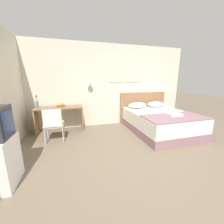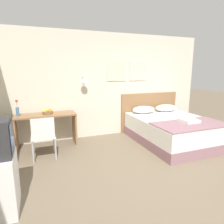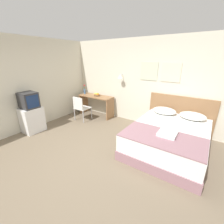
# 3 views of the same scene
# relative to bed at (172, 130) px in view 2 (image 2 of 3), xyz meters

# --- Properties ---
(ground_plane) EXTENTS (24.00, 24.00, 0.00)m
(ground_plane) POSITION_rel_bed_xyz_m (-1.37, -1.45, -0.29)
(ground_plane) COLOR #756651
(wall_back) EXTENTS (5.68, 0.31, 2.65)m
(wall_back) POSITION_rel_bed_xyz_m (-1.36, 1.14, 1.04)
(wall_back) COLOR beige
(wall_back) RESTS_ON ground_plane
(bed) EXTENTS (1.64, 2.09, 0.59)m
(bed) POSITION_rel_bed_xyz_m (0.00, 0.00, 0.00)
(bed) COLOR gray
(bed) RESTS_ON ground_plane
(headboard) EXTENTS (1.76, 0.06, 1.08)m
(headboard) POSITION_rel_bed_xyz_m (-0.00, 1.08, 0.25)
(headboard) COLOR #8E6642
(headboard) RESTS_ON ground_plane
(pillow_left) EXTENTS (0.63, 0.43, 0.19)m
(pillow_left) POSITION_rel_bed_xyz_m (-0.36, 0.78, 0.39)
(pillow_left) COLOR white
(pillow_left) RESTS_ON bed
(pillow_right) EXTENTS (0.63, 0.43, 0.19)m
(pillow_right) POSITION_rel_bed_xyz_m (0.36, 0.78, 0.39)
(pillow_right) COLOR white
(pillow_right) RESTS_ON bed
(throw_blanket) EXTENTS (1.59, 0.84, 0.02)m
(throw_blanket) POSITION_rel_bed_xyz_m (-0.00, -0.61, 0.31)
(throw_blanket) COLOR gray
(throw_blanket) RESTS_ON bed
(folded_towel_near_foot) EXTENTS (0.35, 0.35, 0.06)m
(folded_towel_near_foot) POSITION_rel_bed_xyz_m (0.06, -0.46, 0.35)
(folded_towel_near_foot) COLOR white
(folded_towel_near_foot) RESTS_ON throw_blanket
(desk) EXTENTS (1.32, 0.49, 0.75)m
(desk) POSITION_rel_bed_xyz_m (-2.86, 0.80, 0.25)
(desk) COLOR #8E6642
(desk) RESTS_ON ground_plane
(desk_chair) EXTENTS (0.45, 0.45, 0.85)m
(desk_chair) POSITION_rel_bed_xyz_m (-2.96, 0.09, 0.22)
(desk_chair) COLOR white
(desk_chair) RESTS_ON ground_plane
(fruit_bowl) EXTENTS (0.25, 0.23, 0.12)m
(fruit_bowl) POSITION_rel_bed_xyz_m (-2.81, 0.81, 0.51)
(fruit_bowl) COLOR brown
(fruit_bowl) RESTS_ON desk
(flower_vase) EXTENTS (0.07, 0.07, 0.36)m
(flower_vase) POSITION_rel_bed_xyz_m (-3.42, 0.80, 0.60)
(flower_vase) COLOR #4C7099
(flower_vase) RESTS_ON desk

